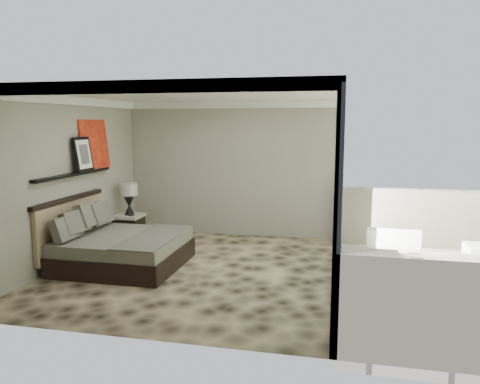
% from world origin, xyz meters
% --- Properties ---
extents(floor, '(5.00, 5.00, 0.00)m').
position_xyz_m(floor, '(0.00, 0.00, 0.00)').
color(floor, black).
rests_on(floor, ground).
extents(ceiling, '(4.50, 5.00, 0.02)m').
position_xyz_m(ceiling, '(0.00, 0.00, 2.79)').
color(ceiling, silver).
rests_on(ceiling, back_wall).
extents(back_wall, '(4.50, 0.02, 2.80)m').
position_xyz_m(back_wall, '(0.00, 2.49, 1.40)').
color(back_wall, gray).
rests_on(back_wall, floor).
extents(left_wall, '(0.02, 5.00, 2.80)m').
position_xyz_m(left_wall, '(-2.24, 0.00, 1.40)').
color(left_wall, gray).
rests_on(left_wall, floor).
extents(glass_wall, '(0.08, 5.00, 2.80)m').
position_xyz_m(glass_wall, '(2.25, 0.00, 1.40)').
color(glass_wall, white).
rests_on(glass_wall, floor).
extents(terrace_slab, '(3.00, 5.00, 0.12)m').
position_xyz_m(terrace_slab, '(3.75, 0.00, -0.06)').
color(terrace_slab, '#B9B59E').
rests_on(terrace_slab, ground).
extents(picture_ledge, '(0.12, 2.20, 0.05)m').
position_xyz_m(picture_ledge, '(-2.18, 0.10, 1.50)').
color(picture_ledge, black).
rests_on(picture_ledge, left_wall).
extents(bed, '(1.96, 1.90, 1.08)m').
position_xyz_m(bed, '(-1.34, -0.07, 0.32)').
color(bed, black).
rests_on(bed, floor).
extents(nightstand, '(0.66, 0.66, 0.54)m').
position_xyz_m(nightstand, '(-1.95, 1.60, 0.27)').
color(nightstand, black).
rests_on(nightstand, floor).
extents(table_lamp, '(0.35, 0.35, 0.64)m').
position_xyz_m(table_lamp, '(-1.92, 1.58, 0.93)').
color(table_lamp, black).
rests_on(table_lamp, nightstand).
extents(abstract_canvas, '(0.13, 0.90, 0.90)m').
position_xyz_m(abstract_canvas, '(-2.19, 0.82, 1.97)').
color(abstract_canvas, red).
rests_on(abstract_canvas, picture_ledge).
extents(framed_print, '(0.11, 0.50, 0.60)m').
position_xyz_m(framed_print, '(-2.14, 0.33, 1.82)').
color(framed_print, black).
rests_on(framed_print, picture_ledge).
extents(lounger, '(0.93, 1.74, 0.66)m').
position_xyz_m(lounger, '(3.08, -0.01, 0.21)').
color(lounger, white).
rests_on(lounger, terrace_slab).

